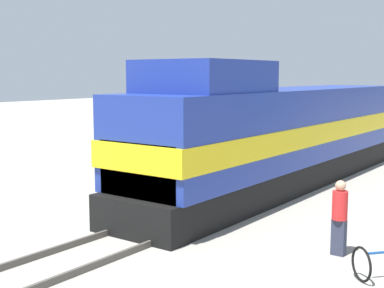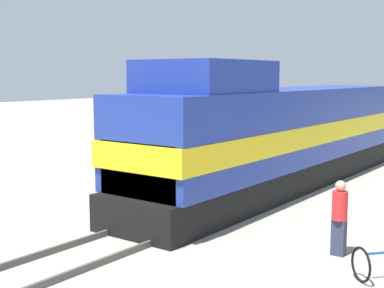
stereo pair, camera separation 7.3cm
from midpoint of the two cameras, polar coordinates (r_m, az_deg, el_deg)
ground_plane at (r=17.35m, az=5.12°, el=-5.98°), size 120.00×120.00×0.00m
rail_near at (r=17.71m, az=3.14°, el=-5.44°), size 0.08×32.78×0.15m
rail_far at (r=16.98m, az=7.21°, el=-6.05°), size 0.08×32.78×0.15m
locomotive at (r=19.12m, az=8.98°, el=0.96°), size 2.96×16.36×4.41m
person_bystander at (r=12.39m, az=15.30°, el=-7.30°), size 0.34×0.34×1.70m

